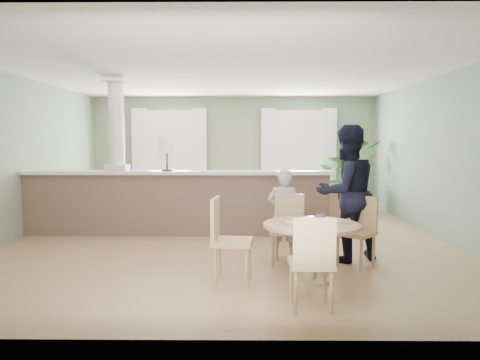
{
  "coord_description": "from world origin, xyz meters",
  "views": [
    {
      "loc": [
        0.27,
        -7.71,
        1.65
      ],
      "look_at": [
        0.2,
        -1.0,
        1.06
      ],
      "focal_mm": 35.0,
      "sensor_mm": 36.0,
      "label": 1
    }
  ],
  "objects_px": {
    "man_person": "(346,193)",
    "dining_table": "(312,235)",
    "chair_side": "(226,236)",
    "child_person": "(284,213)",
    "chair_far_boy": "(288,226)",
    "chair_near": "(312,259)",
    "houseplant": "(345,176)",
    "sofa": "(253,196)",
    "chair_far_man": "(359,228)"
  },
  "relations": [
    {
      "from": "man_person",
      "to": "dining_table",
      "type": "bearing_deg",
      "value": 35.87
    },
    {
      "from": "chair_side",
      "to": "child_person",
      "type": "distance_m",
      "value": 1.39
    },
    {
      "from": "man_person",
      "to": "child_person",
      "type": "bearing_deg",
      "value": -32.34
    },
    {
      "from": "dining_table",
      "to": "chair_far_boy",
      "type": "height_order",
      "value": "chair_far_boy"
    },
    {
      "from": "chair_near",
      "to": "man_person",
      "type": "bearing_deg",
      "value": -111.56
    },
    {
      "from": "houseplant",
      "to": "chair_side",
      "type": "distance_m",
      "value": 5.97
    },
    {
      "from": "chair_side",
      "to": "houseplant",
      "type": "bearing_deg",
      "value": -19.33
    },
    {
      "from": "sofa",
      "to": "child_person",
      "type": "relative_size",
      "value": 2.72
    },
    {
      "from": "sofa",
      "to": "child_person",
      "type": "distance_m",
      "value": 3.04
    },
    {
      "from": "chair_far_boy",
      "to": "chair_side",
      "type": "relative_size",
      "value": 0.94
    },
    {
      "from": "sofa",
      "to": "man_person",
      "type": "xyz_separation_m",
      "value": [
        1.2,
        -3.16,
        0.43
      ]
    },
    {
      "from": "chair_side",
      "to": "chair_far_boy",
      "type": "bearing_deg",
      "value": -37.89
    },
    {
      "from": "sofa",
      "to": "dining_table",
      "type": "distance_m",
      "value": 4.16
    },
    {
      "from": "child_person",
      "to": "chair_near",
      "type": "bearing_deg",
      "value": 92.83
    },
    {
      "from": "houseplant",
      "to": "chair_far_man",
      "type": "height_order",
      "value": "houseplant"
    },
    {
      "from": "sofa",
      "to": "child_person",
      "type": "xyz_separation_m",
      "value": [
        0.37,
        -3.01,
        0.13
      ]
    },
    {
      "from": "chair_far_man",
      "to": "chair_near",
      "type": "xyz_separation_m",
      "value": [
        -0.84,
        -1.61,
        0.01
      ]
    },
    {
      "from": "houseplant",
      "to": "dining_table",
      "type": "height_order",
      "value": "houseplant"
    },
    {
      "from": "chair_far_man",
      "to": "chair_side",
      "type": "relative_size",
      "value": 0.93
    },
    {
      "from": "chair_far_boy",
      "to": "child_person",
      "type": "bearing_deg",
      "value": 109.08
    },
    {
      "from": "chair_far_boy",
      "to": "chair_near",
      "type": "distance_m",
      "value": 1.73
    },
    {
      "from": "child_person",
      "to": "chair_far_man",
      "type": "bearing_deg",
      "value": 154.41
    },
    {
      "from": "dining_table",
      "to": "chair_side",
      "type": "bearing_deg",
      "value": -176.64
    },
    {
      "from": "chair_far_man",
      "to": "chair_side",
      "type": "height_order",
      "value": "chair_side"
    },
    {
      "from": "sofa",
      "to": "houseplant",
      "type": "bearing_deg",
      "value": 23.06
    },
    {
      "from": "chair_far_boy",
      "to": "man_person",
      "type": "xyz_separation_m",
      "value": [
        0.8,
        0.18,
        0.41
      ]
    },
    {
      "from": "houseplant",
      "to": "child_person",
      "type": "bearing_deg",
      "value": -112.51
    },
    {
      "from": "houseplant",
      "to": "chair_far_boy",
      "type": "height_order",
      "value": "houseplant"
    },
    {
      "from": "chair_side",
      "to": "child_person",
      "type": "height_order",
      "value": "child_person"
    },
    {
      "from": "houseplant",
      "to": "chair_near",
      "type": "xyz_separation_m",
      "value": [
        -1.65,
        -6.3,
        -0.3
      ]
    },
    {
      "from": "chair_far_man",
      "to": "child_person",
      "type": "height_order",
      "value": "child_person"
    },
    {
      "from": "chair_near",
      "to": "sofa",
      "type": "bearing_deg",
      "value": -85.36
    },
    {
      "from": "chair_far_boy",
      "to": "child_person",
      "type": "relative_size",
      "value": 0.74
    },
    {
      "from": "child_person",
      "to": "dining_table",
      "type": "bearing_deg",
      "value": 101.95
    },
    {
      "from": "sofa",
      "to": "chair_far_man",
      "type": "relative_size",
      "value": 3.71
    },
    {
      "from": "dining_table",
      "to": "chair_near",
      "type": "relative_size",
      "value": 1.21
    },
    {
      "from": "sofa",
      "to": "dining_table",
      "type": "height_order",
      "value": "sofa"
    },
    {
      "from": "sofa",
      "to": "chair_far_man",
      "type": "bearing_deg",
      "value": -76.22
    },
    {
      "from": "sofa",
      "to": "chair_side",
      "type": "bearing_deg",
      "value": -102.23
    },
    {
      "from": "houseplant",
      "to": "chair_far_boy",
      "type": "bearing_deg",
      "value": -110.64
    },
    {
      "from": "chair_near",
      "to": "man_person",
      "type": "distance_m",
      "value": 2.09
    },
    {
      "from": "dining_table",
      "to": "chair_far_man",
      "type": "bearing_deg",
      "value": 43.09
    },
    {
      "from": "chair_near",
      "to": "child_person",
      "type": "relative_size",
      "value": 0.75
    },
    {
      "from": "chair_far_man",
      "to": "chair_side",
      "type": "xyz_separation_m",
      "value": [
        -1.7,
        -0.72,
        0.04
      ]
    },
    {
      "from": "houseplant",
      "to": "chair_side",
      "type": "height_order",
      "value": "houseplant"
    },
    {
      "from": "sofa",
      "to": "chair_side",
      "type": "relative_size",
      "value": 3.43
    },
    {
      "from": "chair_far_man",
      "to": "chair_side",
      "type": "distance_m",
      "value": 1.84
    },
    {
      "from": "chair_far_man",
      "to": "child_person",
      "type": "xyz_separation_m",
      "value": [
        -0.94,
        0.45,
        0.12
      ]
    },
    {
      "from": "chair_near",
      "to": "chair_side",
      "type": "relative_size",
      "value": 0.94
    },
    {
      "from": "houseplant",
      "to": "chair_far_man",
      "type": "distance_m",
      "value": 4.77
    }
  ]
}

